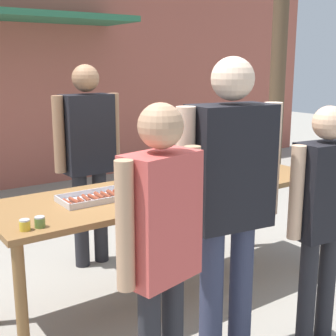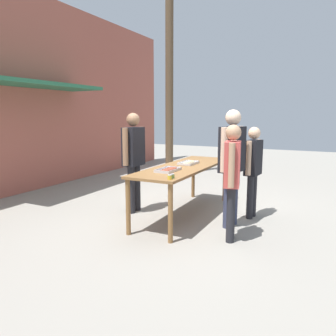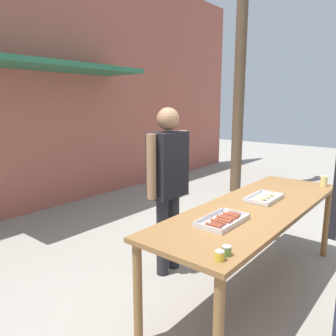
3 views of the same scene
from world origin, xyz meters
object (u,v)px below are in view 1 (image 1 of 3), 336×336
food_tray_buns (189,180)px  person_server_behind_table (88,148)px  person_customer_with_cup (323,208)px  food_tray_sausages (94,198)px  person_customer_holding_hotdog (161,240)px  condiment_jar_ketchup (40,222)px  person_customer_waiting_in_line (229,191)px  beer_cup (303,167)px  condiment_jar_mustard (25,225)px

food_tray_buns → person_server_behind_table: bearing=116.2°
food_tray_buns → person_customer_with_cup: (0.19, -1.11, 0.03)m
food_tray_sausages → person_customer_holding_hotdog: person_customer_holding_hotdog is taller
food_tray_buns → condiment_jar_ketchup: 1.35m
person_customer_holding_hotdog → person_customer_waiting_in_line: 0.62m
beer_cup → person_customer_holding_hotdog: person_customer_holding_hotdog is taller
condiment_jar_ketchup → food_tray_buns: bearing=13.6°
condiment_jar_ketchup → person_customer_waiting_in_line: size_ratio=0.03×
condiment_jar_ketchup → person_customer_waiting_in_line: bearing=-32.9°
food_tray_buns → person_customer_with_cup: person_customer_with_cup is taller
person_server_behind_table → person_customer_with_cup: person_server_behind_table is taller
person_customer_holding_hotdog → person_customer_with_cup: person_customer_holding_hotdog is taller
food_tray_buns → person_customer_waiting_in_line: size_ratio=0.23×
condiment_jar_ketchup → person_server_behind_table: bearing=53.8°
person_server_behind_table → food_tray_buns: bearing=-64.8°
person_server_behind_table → condiment_jar_mustard: bearing=-129.8°
person_customer_with_cup → condiment_jar_mustard: bearing=-19.8°
condiment_jar_mustard → person_customer_with_cup: (1.59, -0.79, 0.02)m
condiment_jar_mustard → person_customer_waiting_in_line: 1.17m
person_customer_with_cup → person_customer_waiting_in_line: (-0.60, 0.20, 0.16)m
food_tray_buns → condiment_jar_ketchup: (-1.32, -0.32, 0.01)m
person_customer_holding_hotdog → person_customer_with_cup: bearing=165.9°
food_tray_sausages → beer_cup: (1.79, -0.31, 0.04)m
beer_cup → person_customer_waiting_in_line: (-1.38, -0.60, 0.15)m
condiment_jar_mustard → person_customer_holding_hotdog: (0.41, -0.76, 0.07)m
food_tray_buns → person_customer_with_cup: 1.13m
condiment_jar_ketchup → person_customer_holding_hotdog: 0.83m
beer_cup → person_server_behind_table: size_ratio=0.07×
food_tray_sausages → condiment_jar_ketchup: (-0.50, -0.32, 0.02)m
person_customer_with_cup → person_customer_waiting_in_line: size_ratio=0.85×
person_customer_holding_hotdog → food_tray_buns: bearing=-145.3°
condiment_jar_mustard → person_customer_waiting_in_line: size_ratio=0.03×
food_tray_sausages → beer_cup: 1.82m
food_tray_buns → person_server_behind_table: person_server_behind_table is taller
food_tray_sausages → person_customer_waiting_in_line: person_customer_waiting_in_line is taller
person_customer_holding_hotdog → condiment_jar_ketchup: bearing=-79.7°
person_customer_holding_hotdog → person_customer_waiting_in_line: size_ratio=0.89×
condiment_jar_ketchup → beer_cup: bearing=0.2°
person_customer_waiting_in_line → food_tray_sausages: bearing=-57.1°
beer_cup → person_customer_waiting_in_line: bearing=-156.6°
food_tray_buns → condiment_jar_mustard: condiment_jar_mustard is taller
food_tray_buns → person_customer_holding_hotdog: 1.47m
person_server_behind_table → person_customer_waiting_in_line: bearing=-90.0°
person_server_behind_table → person_customer_waiting_in_line: person_customer_waiting_in_line is taller
person_server_behind_table → person_customer_with_cup: bearing=-73.5°
food_tray_sausages → food_tray_buns: bearing=0.2°
person_customer_holding_hotdog → person_customer_waiting_in_line: person_customer_waiting_in_line is taller
person_customer_with_cup → person_customer_holding_hotdog: bearing=5.2°
condiment_jar_mustard → person_server_behind_table: person_server_behind_table is taller
food_tray_buns → condiment_jar_mustard: bearing=-167.2°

